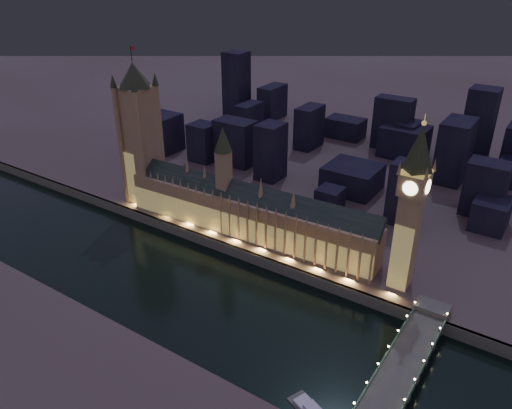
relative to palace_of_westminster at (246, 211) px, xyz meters
The scene contains 8 objects.
ground_plane 67.67m from the palace_of_westminster, 82.17° to the right, with size 2000.00×2000.00×0.00m, color black.
north_bank 458.88m from the palace_of_westminster, 88.94° to the left, with size 2000.00×960.00×8.00m, color #4C3C38.
embankment_wall 31.67m from the palace_of_westminster, 67.73° to the right, with size 2000.00×2.50×8.00m, color #4C5741.
palace_of_westminster is the anchor object (origin of this frame).
victoria_tower 110.53m from the palace_of_westminster, behind, with size 31.68×31.68×125.03m.
elizabeth_tower 124.08m from the palace_of_westminster, ahead, with size 18.00×18.00×109.55m.
westminster_bridge 157.49m from the palace_of_westminster, 24.67° to the right, with size 19.02×113.00×15.90m.
city_backdrop 188.98m from the palace_of_westminster, 77.46° to the left, with size 485.60×215.63×79.14m.
Camera 1 is at (175.21, -201.23, 193.88)m, focal length 35.00 mm.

